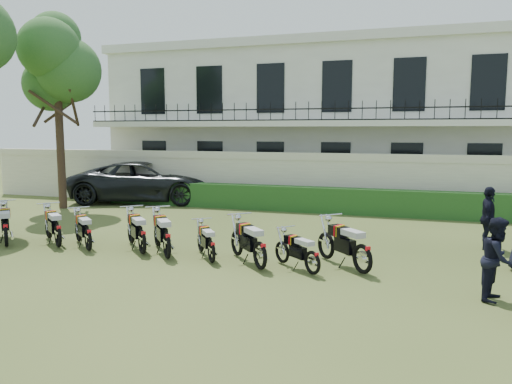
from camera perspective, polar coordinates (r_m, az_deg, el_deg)
ground at (r=13.38m, az=-4.35°, el=-6.87°), size 100.00×100.00×0.00m
perimeter_wall at (r=20.71m, az=4.06°, el=1.39°), size 30.00×0.35×2.30m
hedge at (r=19.79m, az=6.29°, el=-0.86°), size 18.00×0.60×1.00m
building at (r=26.43m, az=7.27°, el=8.09°), size 20.40×9.60×7.40m
tree_west_near at (r=22.13m, az=-21.78°, el=13.52°), size 3.40×3.20×7.90m
motorcycle_1 at (r=15.35m, az=-26.70°, el=-3.79°), size 1.57×1.55×1.15m
motorcycle_2 at (r=14.71m, az=-21.71°, el=-4.08°), size 1.61×1.34×1.09m
motorcycle_3 at (r=14.02m, az=-18.64°, el=-4.59°), size 1.48×1.32×1.03m
motorcycle_4 at (r=13.25m, az=-12.89°, el=-4.91°), size 1.47×1.54×1.11m
motorcycle_5 at (r=12.66m, az=-10.15°, el=-5.30°), size 1.40×1.72×1.15m
motorcycle_6 at (r=12.18m, az=-5.11°, el=-6.21°), size 1.10×1.41×0.93m
motorcycle_7 at (r=11.52m, az=0.47°, el=-6.48°), size 1.46×1.60×1.13m
motorcycle_8 at (r=11.24m, az=6.48°, el=-7.37°), size 1.36×1.14×0.93m
motorcycle_9 at (r=11.43m, az=12.09°, el=-6.68°), size 1.54×1.61×1.16m
suv at (r=23.02m, az=-12.47°, el=1.15°), size 7.11×4.69×1.81m
officer_1 at (r=10.56m, az=25.90°, el=-6.91°), size 0.81×0.92×1.60m
officer_5 at (r=14.87m, az=24.99°, el=-2.73°), size 0.56×1.06×1.72m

